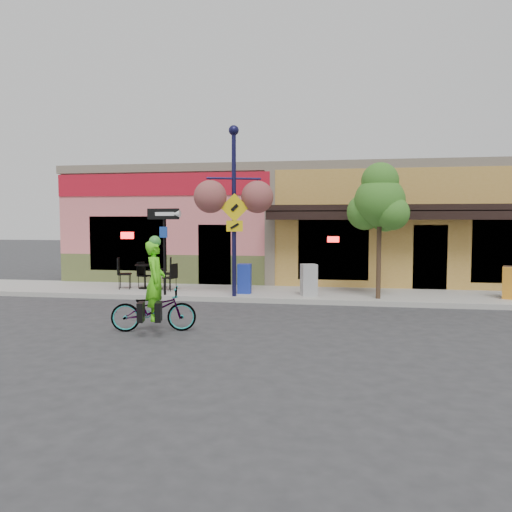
{
  "coord_description": "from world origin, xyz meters",
  "views": [
    {
      "loc": [
        1.48,
        -13.91,
        2.42
      ],
      "look_at": [
        -0.99,
        0.5,
        1.4
      ],
      "focal_mm": 35.0,
      "sensor_mm": 36.0,
      "label": 1
    }
  ],
  "objects": [
    {
      "name": "ground",
      "position": [
        0.0,
        0.0,
        0.0
      ],
      "size": [
        90.0,
        90.0,
        0.0
      ],
      "primitive_type": "plane",
      "color": "#2D2D30",
      "rests_on": "ground"
    },
    {
      "name": "sidewalk",
      "position": [
        0.0,
        2.0,
        0.07
      ],
      "size": [
        24.0,
        3.0,
        0.15
      ],
      "primitive_type": "cube",
      "color": "#9E9B93",
      "rests_on": "ground"
    },
    {
      "name": "curb",
      "position": [
        0.0,
        0.55,
        0.07
      ],
      "size": [
        24.0,
        0.12,
        0.15
      ],
      "primitive_type": "cube",
      "color": "#A8A59E",
      "rests_on": "ground"
    },
    {
      "name": "building",
      "position": [
        0.0,
        7.5,
        2.25
      ],
      "size": [
        18.2,
        8.2,
        4.5
      ],
      "primitive_type": null,
      "color": "#DC6C6F",
      "rests_on": "ground"
    },
    {
      "name": "bicycle",
      "position": [
        -2.58,
        -3.6,
        0.49
      ],
      "size": [
        1.95,
        1.08,
        0.97
      ],
      "primitive_type": "imported",
      "rotation": [
        0.0,
        0.0,
        1.82
      ],
      "color": "maroon",
      "rests_on": "ground"
    },
    {
      "name": "cyclist_rider",
      "position": [
        -2.53,
        -3.6,
        0.87
      ],
      "size": [
        0.56,
        0.72,
        1.75
      ],
      "primitive_type": "imported",
      "rotation": [
        0.0,
        0.0,
        1.82
      ],
      "color": "#57E718",
      "rests_on": "ground"
    },
    {
      "name": "lamp_post",
      "position": [
        -1.71,
        0.78,
        2.72
      ],
      "size": [
        1.76,
        1.15,
        5.13
      ],
      "primitive_type": null,
      "rotation": [
        0.0,
        0.0,
        0.33
      ],
      "color": "#131239",
      "rests_on": "sidewalk"
    },
    {
      "name": "one_way_sign",
      "position": [
        -3.87,
        0.65,
        1.48
      ],
      "size": [
        1.02,
        0.23,
        2.66
      ],
      "primitive_type": null,
      "rotation": [
        0.0,
        0.0,
        -0.01
      ],
      "color": "black",
      "rests_on": "sidewalk"
    },
    {
      "name": "cafe_set_left",
      "position": [
        -5.05,
        1.94,
        0.68
      ],
      "size": [
        1.96,
        1.37,
        1.07
      ],
      "primitive_type": null,
      "rotation": [
        0.0,
        0.0,
        0.3
      ],
      "color": "black",
      "rests_on": "sidewalk"
    },
    {
      "name": "cafe_set_right",
      "position": [
        -4.57,
        1.8,
        0.6
      ],
      "size": [
        1.68,
        1.25,
        0.9
      ],
      "primitive_type": null,
      "rotation": [
        0.0,
        0.0,
        -0.37
      ],
      "color": "black",
      "rests_on": "sidewalk"
    },
    {
      "name": "newspaper_box_blue",
      "position": [
        -1.52,
        1.43,
        0.62
      ],
      "size": [
        0.45,
        0.4,
        0.93
      ],
      "primitive_type": null,
      "rotation": [
        0.0,
        0.0,
        0.08
      ],
      "color": "#1A2F9F",
      "rests_on": "sidewalk"
    },
    {
      "name": "newspaper_box_grey",
      "position": [
        0.51,
        1.23,
        0.63
      ],
      "size": [
        0.56,
        0.53,
        0.97
      ],
      "primitive_type": null,
      "rotation": [
        0.0,
        0.0,
        0.33
      ],
      "color": "#A3A3A3",
      "rests_on": "sidewalk"
    },
    {
      "name": "street_tree",
      "position": [
        2.56,
        1.03,
        2.16
      ],
      "size": [
        1.94,
        1.94,
        4.02
      ],
      "primitive_type": null,
      "rotation": [
        0.0,
        0.0,
        -0.28
      ],
      "color": "#3D7A26",
      "rests_on": "sidewalk"
    }
  ]
}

